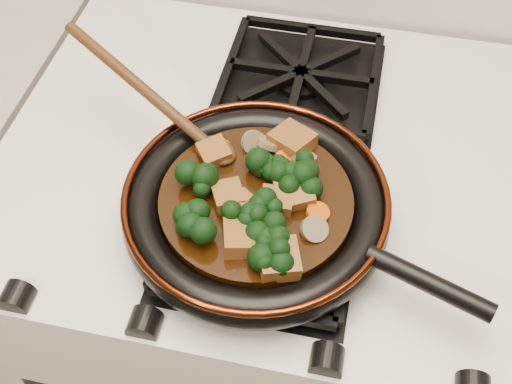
# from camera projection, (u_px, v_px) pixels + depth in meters

# --- Properties ---
(stove) EXTENTS (0.76, 0.60, 0.90)m
(stove) POSITION_uv_depth(u_px,v_px,m) (275.00, 313.00, 1.21)
(stove) COLOR silver
(stove) RESTS_ON ground
(burner_grate_front) EXTENTS (0.23, 0.23, 0.03)m
(burner_grate_front) POSITION_uv_depth(u_px,v_px,m) (261.00, 232.00, 0.76)
(burner_grate_front) COLOR black
(burner_grate_front) RESTS_ON stove
(burner_grate_back) EXTENTS (0.23, 0.23, 0.03)m
(burner_grate_back) POSITION_uv_depth(u_px,v_px,m) (301.00, 78.00, 0.93)
(burner_grate_back) COLOR black
(burner_grate_back) RESTS_ON stove
(skillet) EXTENTS (0.43, 0.31, 0.05)m
(skillet) POSITION_uv_depth(u_px,v_px,m) (258.00, 207.00, 0.75)
(skillet) COLOR black
(skillet) RESTS_ON burner_grate_front
(braising_sauce) EXTENTS (0.23, 0.23, 0.02)m
(braising_sauce) POSITION_uv_depth(u_px,v_px,m) (256.00, 203.00, 0.75)
(braising_sauce) COLOR black
(braising_sauce) RESTS_ON skillet
(tofu_cube_0) EXTENTS (0.06, 0.06, 0.03)m
(tofu_cube_0) POSITION_uv_depth(u_px,v_px,m) (279.00, 259.00, 0.68)
(tofu_cube_0) COLOR brown
(tofu_cube_0) RESTS_ON braising_sauce
(tofu_cube_1) EXTENTS (0.05, 0.06, 0.03)m
(tofu_cube_1) POSITION_uv_depth(u_px,v_px,m) (294.00, 194.00, 0.73)
(tofu_cube_1) COLOR brown
(tofu_cube_1) RESTS_ON braising_sauce
(tofu_cube_2) EXTENTS (0.05, 0.05, 0.02)m
(tofu_cube_2) POSITION_uv_depth(u_px,v_px,m) (214.00, 153.00, 0.77)
(tofu_cube_2) COLOR brown
(tofu_cube_2) RESTS_ON braising_sauce
(tofu_cube_3) EXTENTS (0.04, 0.03, 0.02)m
(tofu_cube_3) POSITION_uv_depth(u_px,v_px,m) (277.00, 202.00, 0.72)
(tofu_cube_3) COLOR brown
(tofu_cube_3) RESTS_ON braising_sauce
(tofu_cube_4) EXTENTS (0.06, 0.06, 0.03)m
(tofu_cube_4) POSITION_uv_depth(u_px,v_px,m) (292.00, 141.00, 0.78)
(tofu_cube_4) COLOR brown
(tofu_cube_4) RESTS_ON braising_sauce
(tofu_cube_5) EXTENTS (0.05, 0.05, 0.03)m
(tofu_cube_5) POSITION_uv_depth(u_px,v_px,m) (243.00, 239.00, 0.69)
(tofu_cube_5) COLOR brown
(tofu_cube_5) RESTS_ON braising_sauce
(tofu_cube_6) EXTENTS (0.05, 0.05, 0.02)m
(tofu_cube_6) POSITION_uv_depth(u_px,v_px,m) (243.00, 209.00, 0.72)
(tofu_cube_6) COLOR brown
(tofu_cube_6) RESTS_ON braising_sauce
(tofu_cube_7) EXTENTS (0.05, 0.05, 0.02)m
(tofu_cube_7) POSITION_uv_depth(u_px,v_px,m) (228.00, 197.00, 0.73)
(tofu_cube_7) COLOR brown
(tofu_cube_7) RESTS_ON braising_sauce
(broccoli_floret_0) EXTENTS (0.08, 0.08, 0.05)m
(broccoli_floret_0) POSITION_uv_depth(u_px,v_px,m) (269.00, 168.00, 0.75)
(broccoli_floret_0) COLOR black
(broccoli_floret_0) RESTS_ON braising_sauce
(broccoli_floret_1) EXTENTS (0.08, 0.08, 0.06)m
(broccoli_floret_1) POSITION_uv_depth(u_px,v_px,m) (268.00, 235.00, 0.69)
(broccoli_floret_1) COLOR black
(broccoli_floret_1) RESTS_ON braising_sauce
(broccoli_floret_2) EXTENTS (0.08, 0.08, 0.06)m
(broccoli_floret_2) POSITION_uv_depth(u_px,v_px,m) (291.00, 171.00, 0.75)
(broccoli_floret_2) COLOR black
(broccoli_floret_2) RESTS_ON braising_sauce
(broccoli_floret_3) EXTENTS (0.08, 0.08, 0.06)m
(broccoli_floret_3) POSITION_uv_depth(u_px,v_px,m) (239.00, 222.00, 0.70)
(broccoli_floret_3) COLOR black
(broccoli_floret_3) RESTS_ON braising_sauce
(broccoli_floret_4) EXTENTS (0.08, 0.08, 0.07)m
(broccoli_floret_4) POSITION_uv_depth(u_px,v_px,m) (195.00, 224.00, 0.70)
(broccoli_floret_4) COLOR black
(broccoli_floret_4) RESTS_ON braising_sauce
(broccoli_floret_5) EXTENTS (0.07, 0.07, 0.07)m
(broccoli_floret_5) POSITION_uv_depth(u_px,v_px,m) (302.00, 183.00, 0.73)
(broccoli_floret_5) COLOR black
(broccoli_floret_5) RESTS_ON braising_sauce
(broccoli_floret_6) EXTENTS (0.08, 0.08, 0.08)m
(broccoli_floret_6) POSITION_uv_depth(u_px,v_px,m) (273.00, 257.00, 0.67)
(broccoli_floret_6) COLOR black
(broccoli_floret_6) RESTS_ON braising_sauce
(broccoli_floret_7) EXTENTS (0.06, 0.06, 0.06)m
(broccoli_floret_7) POSITION_uv_depth(u_px,v_px,m) (261.00, 212.00, 0.71)
(broccoli_floret_7) COLOR black
(broccoli_floret_7) RESTS_ON braising_sauce
(broccoli_floret_8) EXTENTS (0.09, 0.08, 0.07)m
(broccoli_floret_8) POSITION_uv_depth(u_px,v_px,m) (199.00, 181.00, 0.74)
(broccoli_floret_8) COLOR black
(broccoli_floret_8) RESTS_ON braising_sauce
(carrot_coin_0) EXTENTS (0.03, 0.03, 0.02)m
(carrot_coin_0) POSITION_uv_depth(u_px,v_px,m) (218.00, 147.00, 0.78)
(carrot_coin_0) COLOR #C94605
(carrot_coin_0) RESTS_ON braising_sauce
(carrot_coin_1) EXTENTS (0.03, 0.03, 0.02)m
(carrot_coin_1) POSITION_uv_depth(u_px,v_px,m) (274.00, 238.00, 0.70)
(carrot_coin_1) COLOR #C94605
(carrot_coin_1) RESTS_ON braising_sauce
(carrot_coin_2) EXTENTS (0.03, 0.03, 0.01)m
(carrot_coin_2) POSITION_uv_depth(u_px,v_px,m) (318.00, 213.00, 0.72)
(carrot_coin_2) COLOR #C94605
(carrot_coin_2) RESTS_ON braising_sauce
(carrot_coin_3) EXTENTS (0.03, 0.03, 0.02)m
(carrot_coin_3) POSITION_uv_depth(u_px,v_px,m) (287.00, 162.00, 0.77)
(carrot_coin_3) COLOR #C94605
(carrot_coin_3) RESTS_ON braising_sauce
(mushroom_slice_0) EXTENTS (0.04, 0.04, 0.02)m
(mushroom_slice_0) POSITION_uv_depth(u_px,v_px,m) (270.00, 144.00, 0.78)
(mushroom_slice_0) COLOR #7B6647
(mushroom_slice_0) RESTS_ON braising_sauce
(mushroom_slice_1) EXTENTS (0.04, 0.04, 0.03)m
(mushroom_slice_1) POSITION_uv_depth(u_px,v_px,m) (254.00, 142.00, 0.78)
(mushroom_slice_1) COLOR #7B6647
(mushroom_slice_1) RESTS_ON braising_sauce
(mushroom_slice_2) EXTENTS (0.04, 0.04, 0.02)m
(mushroom_slice_2) POSITION_uv_depth(u_px,v_px,m) (303.00, 157.00, 0.77)
(mushroom_slice_2) COLOR #7B6647
(mushroom_slice_2) RESTS_ON braising_sauce
(mushroom_slice_3) EXTENTS (0.04, 0.04, 0.02)m
(mushroom_slice_3) POSITION_uv_depth(u_px,v_px,m) (314.00, 229.00, 0.70)
(mushroom_slice_3) COLOR #7B6647
(mushroom_slice_3) RESTS_ON braising_sauce
(wooden_spoon) EXTENTS (0.15, 0.10, 0.25)m
(wooden_spoon) POSITION_uv_depth(u_px,v_px,m) (171.00, 113.00, 0.79)
(wooden_spoon) COLOR #40230D
(wooden_spoon) RESTS_ON braising_sauce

